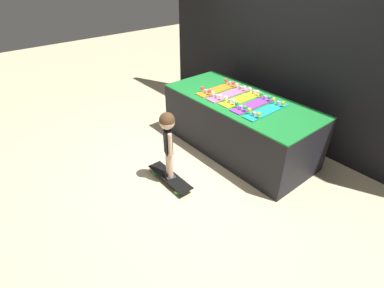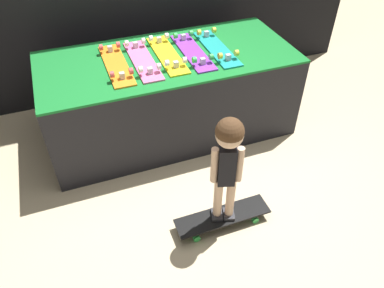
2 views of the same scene
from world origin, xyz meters
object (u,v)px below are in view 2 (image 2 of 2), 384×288
object	(u,v)px
skateboard_teal_on_rack	(217,47)
skateboard_on_floor	(223,217)
skateboard_purple_on_rack	(193,51)
skateboard_orange_on_rack	(116,64)
child	(228,153)
skateboard_yellow_on_rack	(167,54)
skateboard_pink_on_rack	(143,59)

from	to	relation	value
skateboard_teal_on_rack	skateboard_on_floor	world-z (taller)	skateboard_teal_on_rack
skateboard_purple_on_rack	skateboard_teal_on_rack	world-z (taller)	same
skateboard_teal_on_rack	skateboard_orange_on_rack	bearing A→B (deg)	179.08
skateboard_on_floor	child	world-z (taller)	child
skateboard_orange_on_rack	skateboard_teal_on_rack	distance (m)	0.91
skateboard_on_floor	skateboard_yellow_on_rack	bearing A→B (deg)	90.29
skateboard_purple_on_rack	skateboard_orange_on_rack	bearing A→B (deg)	179.67
skateboard_teal_on_rack	child	xyz separation A→B (m)	(-0.45, -1.23, -0.09)
skateboard_yellow_on_rack	child	bearing A→B (deg)	-89.71
skateboard_orange_on_rack	skateboard_pink_on_rack	bearing A→B (deg)	-0.75
skateboard_yellow_on_rack	skateboard_on_floor	size ratio (longest dim) A/B	1.01
skateboard_purple_on_rack	skateboard_on_floor	bearing A→B (deg)	-100.03
skateboard_orange_on_rack	skateboard_teal_on_rack	bearing A→B (deg)	-0.92
skateboard_on_floor	skateboard_purple_on_rack	bearing A→B (deg)	79.97
skateboard_orange_on_rack	child	bearing A→B (deg)	-69.79
skateboard_orange_on_rack	child	xyz separation A→B (m)	(0.46, -1.25, -0.09)
skateboard_pink_on_rack	skateboard_on_floor	bearing A→B (deg)	-79.40
skateboard_orange_on_rack	skateboard_yellow_on_rack	size ratio (longest dim) A/B	1.00
skateboard_teal_on_rack	child	bearing A→B (deg)	-109.90
skateboard_purple_on_rack	skateboard_teal_on_rack	bearing A→B (deg)	-2.68
skateboard_yellow_on_rack	skateboard_pink_on_rack	bearing A→B (deg)	-173.84
skateboard_yellow_on_rack	child	distance (m)	1.27
skateboard_pink_on_rack	skateboard_yellow_on_rack	size ratio (longest dim) A/B	1.00
skateboard_orange_on_rack	skateboard_purple_on_rack	bearing A→B (deg)	-0.33
skateboard_on_floor	child	xyz separation A→B (m)	(-0.00, -0.00, 0.65)
child	skateboard_orange_on_rack	bearing A→B (deg)	127.89
skateboard_orange_on_rack	skateboard_on_floor	size ratio (longest dim) A/B	1.01
skateboard_pink_on_rack	skateboard_purple_on_rack	xyz separation A→B (m)	(0.45, -0.00, 0.00)
skateboard_pink_on_rack	skateboard_yellow_on_rack	bearing A→B (deg)	6.16
skateboard_orange_on_rack	skateboard_pink_on_rack	xyz separation A→B (m)	(0.23, -0.00, 0.00)
skateboard_teal_on_rack	skateboard_yellow_on_rack	bearing A→B (deg)	175.45
skateboard_teal_on_rack	skateboard_on_floor	xyz separation A→B (m)	(-0.45, -1.23, -0.74)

